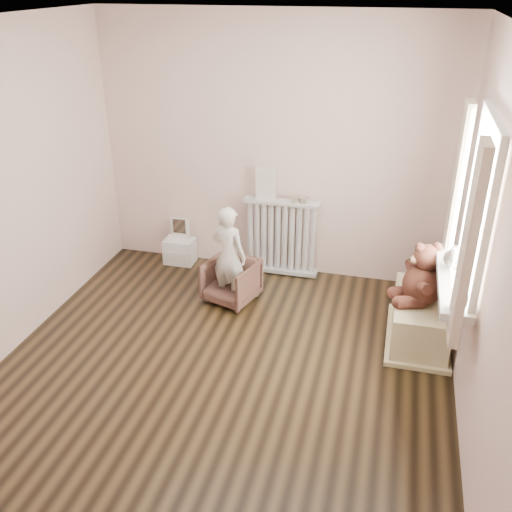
% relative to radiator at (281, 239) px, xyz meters
% --- Properties ---
extents(floor, '(3.60, 3.60, 0.01)m').
position_rel_radiator_xyz_m(floor, '(-0.10, -1.68, -0.39)').
color(floor, black).
rests_on(floor, ground).
extents(ceiling, '(3.60, 3.60, 0.01)m').
position_rel_radiator_xyz_m(ceiling, '(-0.10, -1.68, 2.21)').
color(ceiling, white).
rests_on(ceiling, ground).
extents(back_wall, '(3.60, 0.02, 2.60)m').
position_rel_radiator_xyz_m(back_wall, '(-0.10, 0.12, 0.91)').
color(back_wall, beige).
rests_on(back_wall, ground).
extents(front_wall, '(3.60, 0.02, 2.60)m').
position_rel_radiator_xyz_m(front_wall, '(-0.10, -3.48, 0.91)').
color(front_wall, beige).
rests_on(front_wall, ground).
extents(left_wall, '(0.02, 3.60, 2.60)m').
position_rel_radiator_xyz_m(left_wall, '(-1.90, -1.68, 0.91)').
color(left_wall, beige).
rests_on(left_wall, ground).
extents(right_wall, '(0.02, 3.60, 2.60)m').
position_rel_radiator_xyz_m(right_wall, '(1.70, -1.68, 0.91)').
color(right_wall, beige).
rests_on(right_wall, ground).
extents(window, '(0.03, 0.90, 1.10)m').
position_rel_radiator_xyz_m(window, '(1.66, -1.38, 1.06)').
color(window, white).
rests_on(window, right_wall).
extents(window_sill, '(0.22, 1.10, 0.06)m').
position_rel_radiator_xyz_m(window_sill, '(1.57, -1.38, 0.48)').
color(window_sill, silver).
rests_on(window_sill, right_wall).
extents(curtain_left, '(0.06, 0.26, 1.30)m').
position_rel_radiator_xyz_m(curtain_left, '(1.55, -1.95, 1.00)').
color(curtain_left, beige).
rests_on(curtain_left, right_wall).
extents(curtain_right, '(0.06, 0.26, 1.30)m').
position_rel_radiator_xyz_m(curtain_right, '(1.55, -0.81, 1.00)').
color(curtain_right, beige).
rests_on(curtain_right, right_wall).
extents(radiator, '(0.78, 0.15, 0.82)m').
position_rel_radiator_xyz_m(radiator, '(0.00, 0.00, 0.00)').
color(radiator, silver).
rests_on(radiator, floor).
extents(paper_doll, '(0.20, 0.02, 0.34)m').
position_rel_radiator_xyz_m(paper_doll, '(-0.16, 0.00, 0.60)').
color(paper_doll, beige).
rests_on(paper_doll, radiator).
extents(tin_a, '(0.09, 0.09, 0.05)m').
position_rel_radiator_xyz_m(tin_a, '(0.14, 0.00, 0.46)').
color(tin_a, '#A59E8C').
rests_on(tin_a, radiator).
extents(tin_b, '(0.10, 0.10, 0.05)m').
position_rel_radiator_xyz_m(tin_b, '(0.23, 0.00, 0.46)').
color(tin_b, '#A59E8C').
rests_on(tin_b, radiator).
extents(toy_vanity, '(0.32, 0.23, 0.50)m').
position_rel_radiator_xyz_m(toy_vanity, '(-1.12, -0.03, -0.11)').
color(toy_vanity, silver).
rests_on(toy_vanity, floor).
extents(armchair, '(0.57, 0.58, 0.42)m').
position_rel_radiator_xyz_m(armchair, '(-0.34, -0.67, -0.18)').
color(armchair, '#53342A').
rests_on(armchair, floor).
extents(child, '(0.41, 0.33, 0.97)m').
position_rel_radiator_xyz_m(child, '(-0.34, -0.72, 0.12)').
color(child, silver).
rests_on(child, armchair).
extents(toy_bench, '(0.46, 0.87, 0.41)m').
position_rel_radiator_xyz_m(toy_bench, '(1.42, -0.90, -0.19)').
color(toy_bench, beige).
rests_on(toy_bench, floor).
extents(teddy_bear, '(0.51, 0.45, 0.54)m').
position_rel_radiator_xyz_m(teddy_bear, '(1.40, -0.96, 0.28)').
color(teddy_bear, black).
rests_on(teddy_bear, toy_bench).
extents(plush_cat, '(0.22, 0.26, 0.19)m').
position_rel_radiator_xyz_m(plush_cat, '(1.56, -1.24, 0.61)').
color(plush_cat, '#655E55').
rests_on(plush_cat, window_sill).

